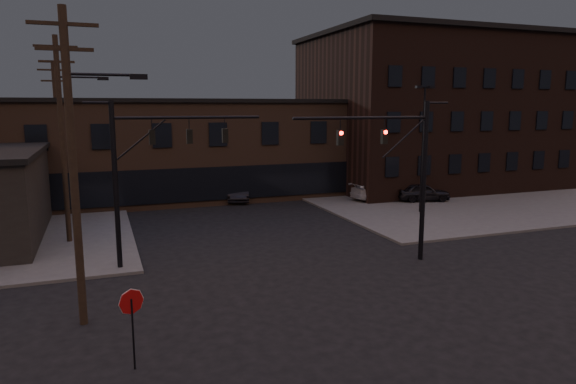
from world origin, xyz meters
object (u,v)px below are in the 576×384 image
at_px(car_crossing, 238,191).
at_px(stop_sign, 132,310).
at_px(traffic_signal_near, 405,164).
at_px(parked_car_lot_b, 380,191).
at_px(parked_car_lot_a, 423,192).
at_px(traffic_signal_far, 143,165).

bearing_deg(car_crossing, stop_sign, -97.24).
bearing_deg(traffic_signal_near, parked_car_lot_b, 63.47).
bearing_deg(car_crossing, parked_car_lot_a, -10.21).
relative_size(traffic_signal_far, parked_car_lot_b, 1.59).
distance_m(traffic_signal_far, parked_car_lot_a, 24.81).
xyz_separation_m(traffic_signal_far, parked_car_lot_a, (22.49, 9.63, -4.14)).
xyz_separation_m(stop_sign, car_crossing, (9.98, 25.79, -1.05)).
bearing_deg(parked_car_lot_b, stop_sign, 129.17).
height_order(traffic_signal_far, parked_car_lot_a, traffic_signal_far).
relative_size(traffic_signal_near, stop_sign, 3.23).
height_order(traffic_signal_far, stop_sign, traffic_signal_far).
bearing_deg(stop_sign, traffic_signal_far, 82.68).
bearing_deg(stop_sign, parked_car_lot_a, 39.52).
relative_size(stop_sign, parked_car_lot_b, 0.49).
bearing_deg(traffic_signal_near, traffic_signal_far, 163.83).
bearing_deg(stop_sign, parked_car_lot_b, 45.86).
height_order(stop_sign, parked_car_lot_a, stop_sign).
bearing_deg(parked_car_lot_b, traffic_signal_near, 146.77).
xyz_separation_m(traffic_signal_near, parked_car_lot_b, (7.49, 15.00, -4.05)).
xyz_separation_m(stop_sign, parked_car_lot_a, (23.77, 19.61, -0.97)).
relative_size(traffic_signal_near, car_crossing, 1.65).
relative_size(stop_sign, parked_car_lot_a, 0.59).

